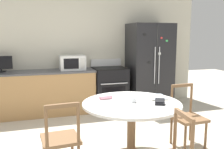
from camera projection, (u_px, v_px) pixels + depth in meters
back_wall at (88, 49)px, 5.61m from camera, size 5.20×0.10×2.60m
kitchen_counter at (40, 93)px, 5.10m from camera, size 2.24×0.64×0.90m
refrigerator at (149, 66)px, 5.64m from camera, size 0.92×0.75×1.87m
oven_range at (110, 88)px, 5.49m from camera, size 0.70×0.68×1.08m
microwave at (72, 63)px, 5.22m from camera, size 0.52×0.39×0.30m
countertop_tv at (1, 63)px, 4.86m from camera, size 0.43×0.16×0.32m
dining_table at (131, 113)px, 3.23m from camera, size 1.27×1.27×0.77m
dining_chair_left at (61, 139)px, 2.87m from camera, size 0.45×0.45×0.90m
dining_chair_right at (187, 117)px, 3.63m from camera, size 0.44×0.44×0.90m
candle_glass at (133, 100)px, 3.21m from camera, size 0.08×0.08×0.08m
folded_napkin at (106, 97)px, 3.35m from camera, size 0.18×0.07×0.05m
wallet at (160, 102)px, 3.11m from camera, size 0.16×0.17×0.07m
mail_stack at (157, 97)px, 3.42m from camera, size 0.30×0.35×0.02m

